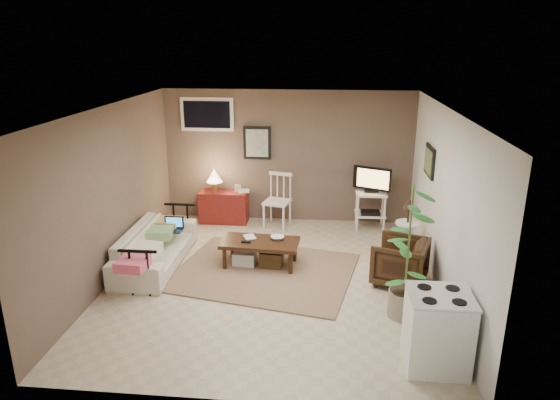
# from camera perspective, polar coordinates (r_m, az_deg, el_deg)

# --- Properties ---
(floor) EXTENTS (5.00, 5.00, 0.00)m
(floor) POSITION_cam_1_polar(r_m,az_deg,el_deg) (7.14, -0.83, -9.06)
(floor) COLOR #C1B293
(floor) RESTS_ON ground
(art_back) EXTENTS (0.50, 0.03, 0.60)m
(art_back) POSITION_cam_1_polar(r_m,az_deg,el_deg) (9.06, -2.62, 6.54)
(art_back) COLOR black
(art_right) EXTENTS (0.03, 0.60, 0.45)m
(art_right) POSITION_cam_1_polar(r_m,az_deg,el_deg) (7.72, 16.71, 4.29)
(art_right) COLOR black
(window) EXTENTS (0.96, 0.03, 0.60)m
(window) POSITION_cam_1_polar(r_m,az_deg,el_deg) (9.15, -8.34, 9.65)
(window) COLOR white
(rug) EXTENTS (2.85, 2.46, 0.02)m
(rug) POSITION_cam_1_polar(r_m,az_deg,el_deg) (7.34, -1.86, -8.18)
(rug) COLOR #87684E
(rug) RESTS_ON floor
(coffee_table) EXTENTS (1.17, 0.66, 0.43)m
(coffee_table) POSITION_cam_1_polar(r_m,az_deg,el_deg) (7.44, -2.34, -5.88)
(coffee_table) COLOR #381F0F
(coffee_table) RESTS_ON floor
(sofa) EXTENTS (0.57, 1.95, 0.76)m
(sofa) POSITION_cam_1_polar(r_m,az_deg,el_deg) (7.66, -14.11, -4.54)
(sofa) COLOR beige
(sofa) RESTS_ON floor
(sofa_pillows) EXTENTS (0.37, 1.85, 0.13)m
(sofa_pillows) POSITION_cam_1_polar(r_m,az_deg,el_deg) (7.42, -14.38, -4.60)
(sofa_pillows) COLOR #F3E6C9
(sofa_pillows) RESTS_ON sofa
(sofa_end_rails) EXTENTS (0.52, 1.95, 0.66)m
(sofa_end_rails) POSITION_cam_1_polar(r_m,az_deg,el_deg) (7.65, -13.28, -4.96)
(sofa_end_rails) COLOR black
(sofa_end_rails) RESTS_ON floor
(laptop) EXTENTS (0.30, 0.22, 0.20)m
(laptop) POSITION_cam_1_polar(r_m,az_deg,el_deg) (7.86, -12.08, -2.94)
(laptop) COLOR black
(laptop) RESTS_ON sofa
(red_console) EXTENTS (0.87, 0.39, 1.01)m
(red_console) POSITION_cam_1_polar(r_m,az_deg,el_deg) (9.23, -6.53, -0.44)
(red_console) COLOR maroon
(red_console) RESTS_ON floor
(spindle_chair) EXTENTS (0.52, 0.52, 0.96)m
(spindle_chair) POSITION_cam_1_polar(r_m,az_deg,el_deg) (8.96, -0.31, -0.21)
(spindle_chair) COLOR white
(spindle_chair) RESTS_ON floor
(tv_stand) EXTENTS (0.64, 0.43, 1.13)m
(tv_stand) POSITION_cam_1_polar(r_m,az_deg,el_deg) (8.92, 10.36, 0.39)
(tv_stand) COLOR white
(tv_stand) RESTS_ON floor
(side_table) EXTENTS (0.37, 0.37, 0.98)m
(side_table) POSITION_cam_1_polar(r_m,az_deg,el_deg) (7.80, 14.40, -2.38)
(side_table) COLOR white
(side_table) RESTS_ON floor
(armchair) EXTENTS (0.83, 0.86, 0.71)m
(armchair) POSITION_cam_1_polar(r_m,az_deg,el_deg) (7.09, 13.56, -6.63)
(armchair) COLOR black
(armchair) RESTS_ON floor
(potted_plant) EXTENTS (0.42, 0.42, 1.70)m
(potted_plant) POSITION_cam_1_polar(r_m,az_deg,el_deg) (6.07, 14.46, -5.33)
(potted_plant) COLOR gray
(potted_plant) RESTS_ON floor
(stove) EXTENTS (0.64, 0.59, 0.83)m
(stove) POSITION_cam_1_polar(r_m,az_deg,el_deg) (5.49, 17.54, -14.03)
(stove) COLOR white
(stove) RESTS_ON floor
(bowl) EXTENTS (0.20, 0.07, 0.20)m
(bowl) POSITION_cam_1_polar(r_m,az_deg,el_deg) (7.40, -0.30, -3.79)
(bowl) COLOR #381F0F
(bowl) RESTS_ON coffee_table
(book_table) EXTENTS (0.15, 0.08, 0.22)m
(book_table) POSITION_cam_1_polar(r_m,az_deg,el_deg) (7.45, -4.10, -3.58)
(book_table) COLOR #381F0F
(book_table) RESTS_ON coffee_table
(book_console) EXTENTS (0.19, 0.05, 0.25)m
(book_console) POSITION_cam_1_polar(r_m,az_deg,el_deg) (9.08, -4.74, 1.69)
(book_console) COLOR #381F0F
(book_console) RESTS_ON red_console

